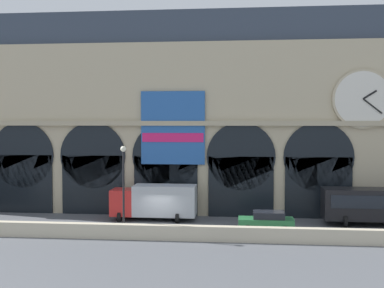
{
  "coord_description": "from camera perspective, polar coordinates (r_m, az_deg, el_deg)",
  "views": [
    {
      "loc": [
        7.06,
        -39.76,
        8.8
      ],
      "look_at": [
        2.45,
        5.0,
        6.67
      ],
      "focal_mm": 45.82,
      "sensor_mm": 36.0,
      "label": 1
    }
  ],
  "objects": [
    {
      "name": "box_truck_center",
      "position": [
        43.8,
        -4.34,
        -6.63
      ],
      "size": [
        7.5,
        2.91,
        3.12
      ],
      "color": "red",
      "rests_on": "ground"
    },
    {
      "name": "station_building",
      "position": [
        47.87,
        -2.56,
        3.33
      ],
      "size": [
        43.03,
        5.61,
        19.13
      ],
      "color": "#BCAD8C",
      "rests_on": "ground"
    },
    {
      "name": "street_lamp_quayside",
      "position": [
        37.57,
        -7.98,
        -4.03
      ],
      "size": [
        0.44,
        0.44,
        6.9
      ],
      "color": "black",
      "rests_on": "ground"
    },
    {
      "name": "quay_parapet_wall",
      "position": [
        37.04,
        -5.34,
        -10.17
      ],
      "size": [
        90.0,
        0.7,
        1.11
      ],
      "primitive_type": "cube",
      "color": "beige",
      "rests_on": "ground"
    },
    {
      "name": "car_mideast",
      "position": [
        40.15,
        8.68,
        -8.82
      ],
      "size": [
        4.4,
        2.22,
        1.55
      ],
      "color": "#2D7A42",
      "rests_on": "ground"
    },
    {
      "name": "ground_plane",
      "position": [
        41.33,
        -4.15,
        -9.6
      ],
      "size": [
        200.0,
        200.0,
        0.0
      ],
      "primitive_type": "plane",
      "color": "#54565B"
    }
  ]
}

